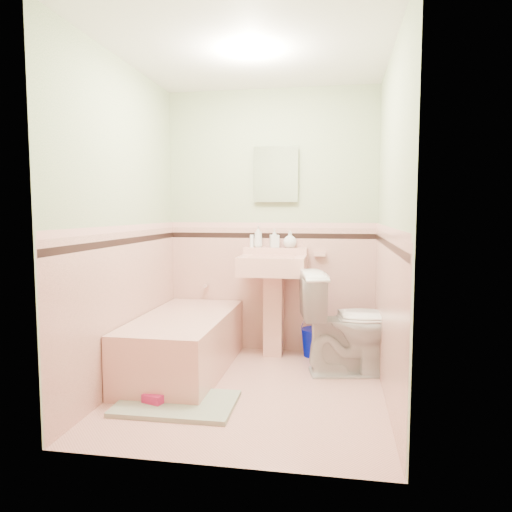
% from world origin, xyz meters
% --- Properties ---
extents(floor, '(2.20, 2.20, 0.00)m').
position_xyz_m(floor, '(0.00, 0.00, 0.00)').
color(floor, '#E0A393').
rests_on(floor, ground).
extents(ceiling, '(2.20, 2.20, 0.00)m').
position_xyz_m(ceiling, '(0.00, 0.00, 2.50)').
color(ceiling, white).
rests_on(ceiling, ground).
extents(wall_back, '(2.50, 0.00, 2.50)m').
position_xyz_m(wall_back, '(0.00, 1.10, 1.25)').
color(wall_back, beige).
rests_on(wall_back, ground).
extents(wall_front, '(2.50, 0.00, 2.50)m').
position_xyz_m(wall_front, '(0.00, -1.10, 1.25)').
color(wall_front, beige).
rests_on(wall_front, ground).
extents(wall_left, '(0.00, 2.50, 2.50)m').
position_xyz_m(wall_left, '(-1.00, 0.00, 1.25)').
color(wall_left, beige).
rests_on(wall_left, ground).
extents(wall_right, '(0.00, 2.50, 2.50)m').
position_xyz_m(wall_right, '(1.00, 0.00, 1.25)').
color(wall_right, beige).
rests_on(wall_right, ground).
extents(wainscot_back, '(2.00, 0.00, 2.00)m').
position_xyz_m(wainscot_back, '(0.00, 1.09, 0.60)').
color(wainscot_back, '#E3A898').
rests_on(wainscot_back, ground).
extents(wainscot_front, '(2.00, 0.00, 2.00)m').
position_xyz_m(wainscot_front, '(0.00, -1.09, 0.60)').
color(wainscot_front, '#E3A898').
rests_on(wainscot_front, ground).
extents(wainscot_left, '(0.00, 2.20, 2.20)m').
position_xyz_m(wainscot_left, '(-0.99, 0.00, 0.60)').
color(wainscot_left, '#E3A898').
rests_on(wainscot_left, ground).
extents(wainscot_right, '(0.00, 2.20, 2.20)m').
position_xyz_m(wainscot_right, '(0.99, 0.00, 0.60)').
color(wainscot_right, '#E3A898').
rests_on(wainscot_right, ground).
extents(accent_back, '(2.00, 0.00, 2.00)m').
position_xyz_m(accent_back, '(0.00, 1.08, 1.12)').
color(accent_back, black).
rests_on(accent_back, ground).
extents(accent_front, '(2.00, 0.00, 2.00)m').
position_xyz_m(accent_front, '(0.00, -1.08, 1.12)').
color(accent_front, black).
rests_on(accent_front, ground).
extents(accent_left, '(0.00, 2.20, 2.20)m').
position_xyz_m(accent_left, '(-0.98, 0.00, 1.12)').
color(accent_left, black).
rests_on(accent_left, ground).
extents(accent_right, '(0.00, 2.20, 2.20)m').
position_xyz_m(accent_right, '(0.98, 0.00, 1.12)').
color(accent_right, black).
rests_on(accent_right, ground).
extents(cap_back, '(2.00, 0.00, 2.00)m').
position_xyz_m(cap_back, '(0.00, 1.08, 1.22)').
color(cap_back, '#E0A399').
rests_on(cap_back, ground).
extents(cap_front, '(2.00, 0.00, 2.00)m').
position_xyz_m(cap_front, '(0.00, -1.08, 1.22)').
color(cap_front, '#E0A399').
rests_on(cap_front, ground).
extents(cap_left, '(0.00, 2.20, 2.20)m').
position_xyz_m(cap_left, '(-0.98, 0.00, 1.22)').
color(cap_left, '#E0A399').
rests_on(cap_left, ground).
extents(cap_right, '(0.00, 2.20, 2.20)m').
position_xyz_m(cap_right, '(0.98, 0.00, 1.22)').
color(cap_right, '#E0A399').
rests_on(cap_right, ground).
extents(bathtub, '(0.70, 1.50, 0.45)m').
position_xyz_m(bathtub, '(-0.63, 0.33, 0.23)').
color(bathtub, '#DB9F8F').
rests_on(bathtub, floor).
extents(tub_faucet, '(0.04, 0.12, 0.04)m').
position_xyz_m(tub_faucet, '(-0.63, 1.05, 0.63)').
color(tub_faucet, silver).
rests_on(tub_faucet, wall_back).
extents(sink, '(0.60, 0.49, 0.95)m').
position_xyz_m(sink, '(0.05, 0.86, 0.47)').
color(sink, '#DB9F8F').
rests_on(sink, floor).
extents(sink_faucet, '(0.02, 0.02, 0.10)m').
position_xyz_m(sink_faucet, '(0.05, 1.00, 0.95)').
color(sink_faucet, silver).
rests_on(sink_faucet, sink).
extents(medicine_cabinet, '(0.39, 0.04, 0.49)m').
position_xyz_m(medicine_cabinet, '(0.05, 1.07, 1.70)').
color(medicine_cabinet, white).
rests_on(medicine_cabinet, wall_back).
extents(soap_dish, '(0.11, 0.06, 0.04)m').
position_xyz_m(soap_dish, '(0.47, 1.06, 0.95)').
color(soap_dish, '#DB9F8F').
rests_on(soap_dish, wall_back).
extents(soap_bottle_left, '(0.10, 0.10, 0.21)m').
position_xyz_m(soap_bottle_left, '(-0.11, 1.04, 1.11)').
color(soap_bottle_left, '#B2B2B2').
rests_on(soap_bottle_left, sink).
extents(soap_bottle_mid, '(0.10, 0.10, 0.18)m').
position_xyz_m(soap_bottle_mid, '(0.04, 1.04, 1.10)').
color(soap_bottle_mid, '#B2B2B2').
rests_on(soap_bottle_mid, sink).
extents(soap_bottle_right, '(0.16, 0.16, 0.16)m').
position_xyz_m(soap_bottle_right, '(0.19, 1.04, 1.09)').
color(soap_bottle_right, '#B2B2B2').
rests_on(soap_bottle_right, sink).
extents(tube, '(0.04, 0.04, 0.12)m').
position_xyz_m(tube, '(-0.18, 1.04, 1.07)').
color(tube, white).
rests_on(tube, sink).
extents(toilet, '(0.92, 0.63, 0.86)m').
position_xyz_m(toilet, '(0.77, 0.53, 0.43)').
color(toilet, white).
rests_on(toilet, floor).
extents(bucket, '(0.31, 0.31, 0.26)m').
position_xyz_m(bucket, '(0.44, 0.96, 0.13)').
color(bucket, '#000AAD').
rests_on(bucket, floor).
extents(bath_mat, '(0.82, 0.55, 0.03)m').
position_xyz_m(bath_mat, '(-0.45, -0.37, 0.02)').
color(bath_mat, gray).
rests_on(bath_mat, floor).
extents(shoe, '(0.16, 0.11, 0.06)m').
position_xyz_m(shoe, '(-0.61, -0.43, 0.06)').
color(shoe, '#BF1E59').
rests_on(shoe, bath_mat).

